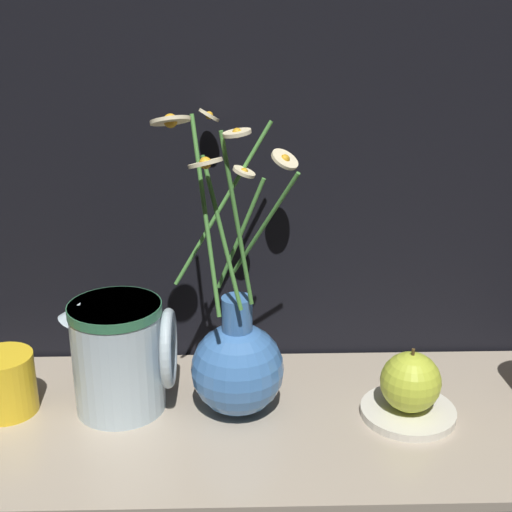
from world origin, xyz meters
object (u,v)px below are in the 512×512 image
(yellow_mug, at_px, (3,383))
(vase_with_flowers, at_px, (237,360))
(ceramic_pitcher, at_px, (121,352))
(orange_fruit, at_px, (410,381))

(yellow_mug, bearing_deg, vase_with_flowers, -0.97)
(ceramic_pitcher, bearing_deg, orange_fruit, -4.27)
(vase_with_flowers, distance_m, orange_fruit, 0.22)
(yellow_mug, height_order, ceramic_pitcher, ceramic_pitcher)
(vase_with_flowers, xyz_separation_m, orange_fruit, (0.21, -0.02, -0.02))
(yellow_mug, bearing_deg, ceramic_pitcher, 2.04)
(vase_with_flowers, relative_size, orange_fruit, 4.57)
(yellow_mug, height_order, orange_fruit, orange_fruit)
(ceramic_pitcher, xyz_separation_m, orange_fruit, (0.36, -0.03, -0.03))
(yellow_mug, distance_m, ceramic_pitcher, 0.15)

